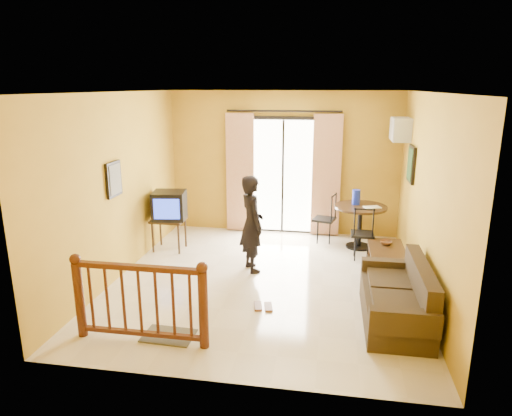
% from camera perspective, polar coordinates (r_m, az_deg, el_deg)
% --- Properties ---
extents(ground, '(5.00, 5.00, 0.00)m').
position_cam_1_polar(ground, '(7.05, 1.01, -9.12)').
color(ground, beige).
rests_on(ground, ground).
extents(room_shell, '(5.00, 5.00, 5.00)m').
position_cam_1_polar(room_shell, '(6.54, 1.08, 4.63)').
color(room_shell, white).
rests_on(room_shell, ground).
extents(balcony_door, '(2.25, 0.14, 2.46)m').
position_cam_1_polar(balcony_door, '(9.00, 3.37, 4.15)').
color(balcony_door, black).
rests_on(balcony_door, ground).
extents(tv_table, '(0.58, 0.48, 0.58)m').
position_cam_1_polar(tv_table, '(8.33, -10.85, -1.85)').
color(tv_table, black).
rests_on(tv_table, ground).
extents(television, '(0.63, 0.59, 0.50)m').
position_cam_1_polar(television, '(8.23, -10.77, 0.32)').
color(television, black).
rests_on(television, tv_table).
extents(picture_left, '(0.05, 0.42, 0.52)m').
position_cam_1_polar(picture_left, '(7.05, -17.33, 3.45)').
color(picture_left, black).
rests_on(picture_left, room_shell).
extents(dining_table, '(0.95, 0.95, 0.79)m').
position_cam_1_polar(dining_table, '(8.47, 12.90, -0.81)').
color(dining_table, black).
rests_on(dining_table, ground).
extents(water_jug, '(0.15, 0.15, 0.27)m').
position_cam_1_polar(water_jug, '(8.49, 12.42, 1.34)').
color(water_jug, '#1527CC').
rests_on(water_jug, dining_table).
extents(serving_tray, '(0.33, 0.27, 0.02)m').
position_cam_1_polar(serving_tray, '(8.35, 14.33, 0.09)').
color(serving_tray, '#EDE9CA').
rests_on(serving_tray, dining_table).
extents(dining_chairs, '(1.11, 1.23, 0.95)m').
position_cam_1_polar(dining_chairs, '(8.45, 10.59, -5.18)').
color(dining_chairs, black).
rests_on(dining_chairs, ground).
extents(air_conditioner, '(0.31, 0.60, 0.40)m').
position_cam_1_polar(air_conditioner, '(8.42, 17.59, 9.36)').
color(air_conditioner, silver).
rests_on(air_conditioner, room_shell).
extents(botanical_print, '(0.05, 0.50, 0.60)m').
position_cam_1_polar(botanical_print, '(7.86, 18.82, 5.21)').
color(botanical_print, black).
rests_on(botanical_print, room_shell).
extents(coffee_table, '(0.54, 0.98, 0.43)m').
position_cam_1_polar(coffee_table, '(7.47, 15.97, -5.87)').
color(coffee_table, black).
rests_on(coffee_table, ground).
extents(bowl, '(0.20, 0.20, 0.06)m').
position_cam_1_polar(bowl, '(7.58, 15.93, -4.19)').
color(bowl, '#55331D').
rests_on(bowl, coffee_table).
extents(sofa, '(0.77, 1.64, 0.79)m').
position_cam_1_polar(sofa, '(6.06, 17.50, -11.00)').
color(sofa, '#312413').
rests_on(sofa, ground).
extents(standing_person, '(0.60, 0.68, 1.55)m').
position_cam_1_polar(standing_person, '(7.20, -0.53, -1.98)').
color(standing_person, black).
rests_on(standing_person, ground).
extents(stair_balustrade, '(1.63, 0.13, 1.04)m').
position_cam_1_polar(stair_balustrade, '(5.45, -14.36, -10.70)').
color(stair_balustrade, '#471E0F').
rests_on(stair_balustrade, ground).
extents(doormat, '(0.62, 0.42, 0.02)m').
position_cam_1_polar(doormat, '(5.73, -10.87, -15.40)').
color(doormat, '#4F4C3F').
rests_on(doormat, ground).
extents(sandals, '(0.29, 0.27, 0.03)m').
position_cam_1_polar(sandals, '(6.27, 0.91, -12.22)').
color(sandals, '#55331D').
rests_on(sandals, ground).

